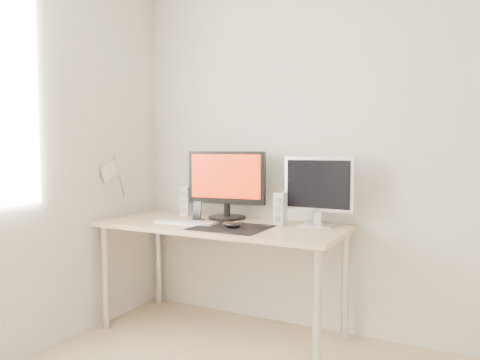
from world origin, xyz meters
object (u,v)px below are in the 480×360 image
(mouse, at_px, (232,225))
(phone_dock, at_px, (197,215))
(speaker_left, at_px, (187,202))
(desk, at_px, (222,235))
(second_monitor, at_px, (319,188))
(keyboard, at_px, (186,222))
(speaker_right, at_px, (280,209))
(main_monitor, at_px, (227,182))

(mouse, xyz_separation_m, phone_dock, (-0.34, 0.14, 0.02))
(speaker_left, bearing_deg, desk, -23.66)
(second_monitor, relative_size, keyboard, 1.05)
(speaker_left, bearing_deg, speaker_right, -3.75)
(main_monitor, distance_m, second_monitor, 0.66)
(mouse, bearing_deg, speaker_right, 52.09)
(main_monitor, bearing_deg, mouse, -56.02)
(desk, xyz_separation_m, phone_dock, (-0.19, -0.00, 0.12))
(speaker_right, distance_m, phone_dock, 0.56)
(mouse, relative_size, phone_dock, 0.85)
(mouse, height_order, second_monitor, second_monitor)
(mouse, xyz_separation_m, keyboard, (-0.36, 0.04, -0.02))
(main_monitor, bearing_deg, keyboard, -116.50)
(desk, height_order, second_monitor, second_monitor)
(desk, relative_size, second_monitor, 3.55)
(main_monitor, xyz_separation_m, speaker_right, (0.43, -0.06, -0.15))
(main_monitor, xyz_separation_m, second_monitor, (0.66, 0.01, -0.01))
(desk, bearing_deg, keyboard, -154.05)
(second_monitor, bearing_deg, phone_dock, -165.79)
(speaker_left, bearing_deg, mouse, -29.94)
(speaker_left, relative_size, speaker_right, 1.00)
(main_monitor, bearing_deg, speaker_right, -8.48)
(keyboard, xyz_separation_m, phone_dock, (0.03, 0.10, 0.03))
(second_monitor, distance_m, speaker_right, 0.28)
(phone_dock, bearing_deg, main_monitor, 58.03)
(main_monitor, xyz_separation_m, phone_dock, (-0.12, -0.19, -0.21))
(desk, distance_m, main_monitor, 0.39)
(mouse, distance_m, phone_dock, 0.37)
(main_monitor, relative_size, speaker_left, 2.65)
(second_monitor, xyz_separation_m, phone_dock, (-0.77, -0.20, -0.20))
(main_monitor, bearing_deg, speaker_left, -177.44)
(mouse, bearing_deg, second_monitor, 37.36)
(desk, relative_size, speaker_left, 7.69)
(main_monitor, height_order, keyboard, main_monitor)
(keyboard, bearing_deg, speaker_left, 122.91)
(speaker_left, distance_m, keyboard, 0.34)
(second_monitor, height_order, keyboard, second_monitor)
(speaker_right, distance_m, keyboard, 0.62)
(second_monitor, relative_size, phone_dock, 3.38)
(mouse, distance_m, keyboard, 0.37)
(mouse, xyz_separation_m, main_monitor, (-0.22, 0.33, 0.23))
(mouse, relative_size, main_monitor, 0.20)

